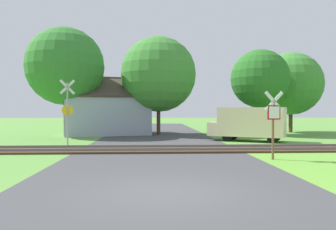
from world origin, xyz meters
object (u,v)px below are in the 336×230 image
Objects in this scene: tree_center at (158,74)px; house at (106,114)px; stop_sign_near at (273,119)px; tree_left at (65,66)px; tree_far at (291,84)px; tree_right at (260,79)px; crossing_sign_far at (67,108)px; mail_truck at (249,123)px.

house is at bearing 169.12° from tree_center.
tree_center reaches higher than house.
house is (-9.02, 15.00, 0.07)m from stop_sign_near.
tree_left is (-11.95, 13.08, 3.85)m from stop_sign_near.
tree_far reaches higher than stop_sign_near.
tree_far is 1.04× the size of tree_right.
tree_right reaches higher than crossing_sign_far.
house is 1.01× the size of tree_center.
tree_far reaches higher than tree_right.
mail_truck is (13.33, -5.06, -4.31)m from tree_left.
crossing_sign_far is (-9.98, 5.98, 0.48)m from stop_sign_near.
tree_center is 1.16× the size of tree_right.
tree_left is (-1.97, 7.09, 3.37)m from crossing_sign_far.
tree_far is at bearing 13.51° from crossing_sign_far.
tree_left is 7.53m from tree_center.
tree_left reaches higher than tree_center.
crossing_sign_far is 20.74m from tree_far.
crossing_sign_far is at bearing 127.95° from mail_truck.
crossing_sign_far is 0.52× the size of tree_far.
house is (0.96, 9.02, -0.41)m from crossing_sign_far.
tree_center reaches higher than mail_truck.
tree_center is at bearing -25.14° from house.
house is 17.10m from tree_far.
tree_right is (13.87, 7.42, 2.48)m from crossing_sign_far.
tree_far is at bearing 10.46° from tree_center.
stop_sign_near is 18.13m from tree_left.
tree_right is 1.36× the size of mail_truck.
tree_center is (-12.31, -2.27, 0.55)m from tree_far.
tree_far is 1.42× the size of mail_truck.
tree_far reaches higher than crossing_sign_far.
tree_left is 15.87m from tree_right.
stop_sign_near is 18.38m from tree_far.
tree_right is at bearing 11.26° from crossing_sign_far.
tree_left reaches higher than house.
crossing_sign_far is at bearing -110.32° from house.
tree_far is at bearing 37.59° from tree_right.
crossing_sign_far is 0.54× the size of tree_right.
house reaches higher than mail_truck.
crossing_sign_far is 10.23m from tree_center.
stop_sign_near is at bearing -72.28° from tree_center.
house reaches higher than stop_sign_near.
tree_far is 11.06m from mail_truck.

